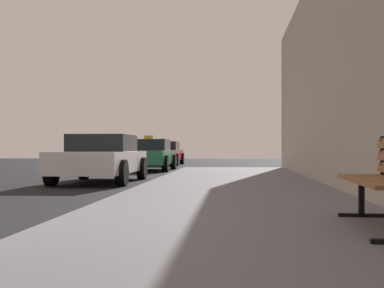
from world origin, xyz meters
The scene contains 4 objects.
sidewalk centered at (4.00, 0.00, 0.07)m, with size 4.00×32.00×0.15m, color slate.
car_white centered at (0.43, 8.80, 0.65)m, with size 1.94×4.32×1.27m.
car_green centered at (0.47, 16.26, 0.65)m, with size 2.02×4.21×1.43m.
car_red centered at (0.13, 23.17, 0.65)m, with size 2.06×4.55×1.43m.
Camera 1 is at (3.92, -4.91, 0.91)m, focal length 49.03 mm.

